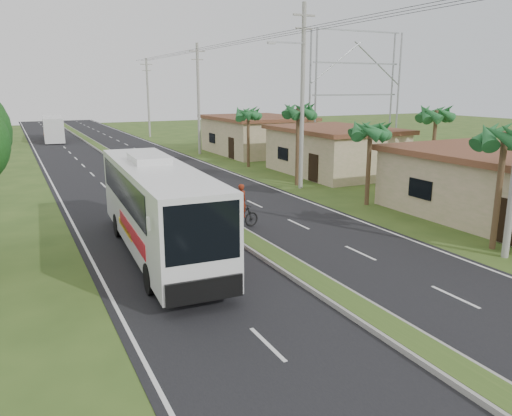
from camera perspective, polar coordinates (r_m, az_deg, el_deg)
name	(u,v)px	position (r m, az deg, el deg)	size (l,w,h in m)	color
ground	(371,319)	(15.71, 12.96, -12.22)	(180.00, 180.00, 0.00)	#334D1C
road_asphalt	(172,194)	(32.84, -9.54, 1.61)	(14.00, 160.00, 0.02)	black
median_strip	(172,192)	(32.82, -9.55, 1.77)	(1.20, 160.00, 0.18)	gray
lane_edge_left	(63,204)	(31.62, -21.22, 0.38)	(0.12, 160.00, 0.01)	silver
lane_edge_right	(264,185)	(35.31, 0.91, 2.63)	(0.12, 160.00, 0.01)	silver
shop_mid	(334,150)	(40.46, 8.89, 6.55)	(7.60, 10.60, 3.67)	tan
shop_far	(256,135)	(52.45, -0.01, 8.39)	(8.60, 11.60, 3.82)	tan
palm_verge_a	(505,138)	(22.92, 26.57, 7.17)	(2.40, 2.40, 5.45)	#473321
palm_verge_b	(370,130)	(29.51, 12.94, 8.65)	(2.40, 2.40, 5.05)	#473321
palm_verge_c	(298,112)	(34.84, 4.84, 10.92)	(2.40, 2.40, 5.85)	#473321
palm_verge_d	(248,114)	(43.03, -0.90, 10.72)	(2.40, 2.40, 5.25)	#473321
palm_behind_shop	(436,114)	(37.16, 19.90, 10.05)	(2.40, 2.40, 5.65)	#473321
utility_pole_b	(302,95)	(33.78, 5.29, 12.76)	(3.20, 0.28, 12.00)	gray
utility_pole_c	(198,98)	(51.91, -6.60, 12.39)	(1.60, 0.28, 11.00)	gray
utility_pole_d	(148,97)	(71.04, -12.23, 12.30)	(1.60, 0.28, 10.50)	gray
billboard_lattice	(356,86)	(51.35, 11.35, 13.49)	(10.18, 1.18, 12.07)	gray
coach_bus_main	(157,203)	(20.65, -11.25, 0.62)	(3.21, 12.47, 3.99)	white
coach_bus_far	(53,127)	(69.85, -22.19, 8.55)	(2.89, 10.61, 3.06)	silver
motorcyclist	(241,213)	(24.32, -1.75, -0.58)	(1.97, 0.71, 2.23)	black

